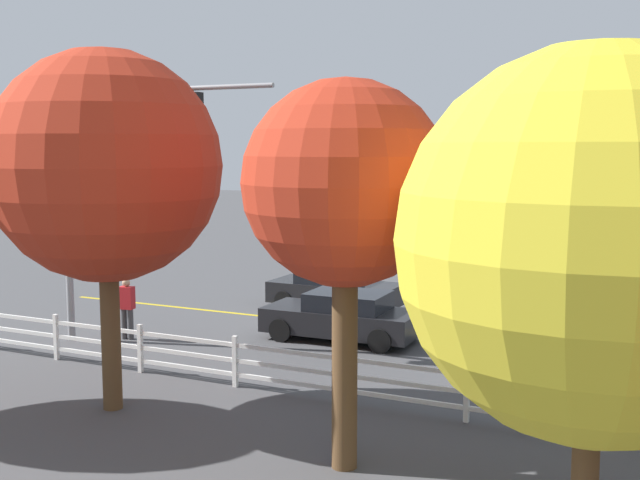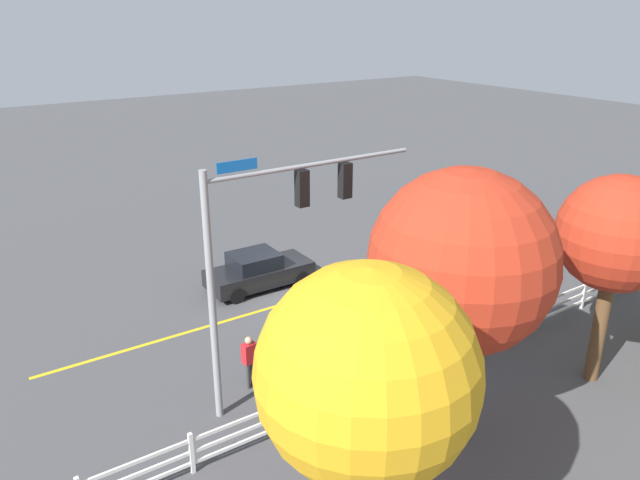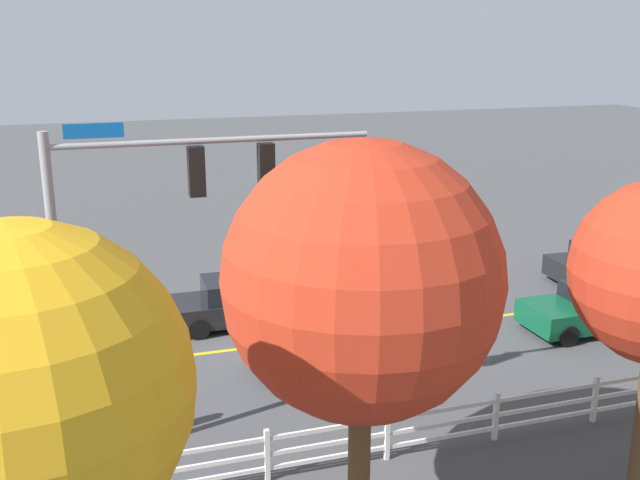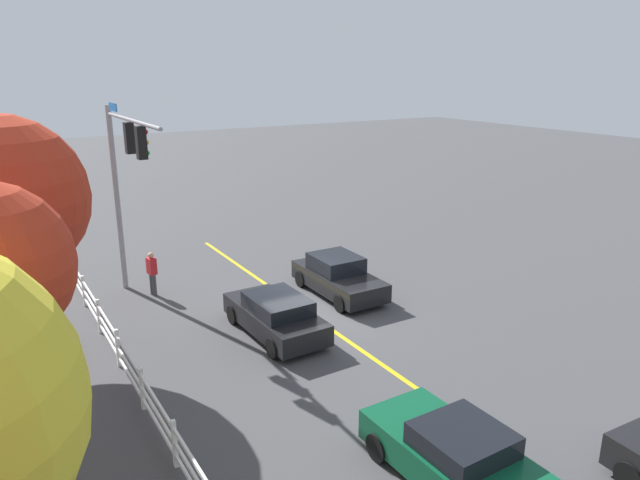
% 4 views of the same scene
% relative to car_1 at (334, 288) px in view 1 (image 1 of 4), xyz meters
% --- Properties ---
extents(ground_plane, '(120.00, 120.00, 0.00)m').
position_rel_car_1_xyz_m(ground_plane, '(-1.01, 1.90, -0.70)').
color(ground_plane, '#444447').
extents(lane_center_stripe, '(28.00, 0.16, 0.01)m').
position_rel_car_1_xyz_m(lane_center_stripe, '(-5.01, 1.90, -0.70)').
color(lane_center_stripe, gold).
rests_on(lane_center_stripe, ground_plane).
extents(signal_assembly, '(6.47, 0.38, 7.12)m').
position_rel_car_1_xyz_m(signal_assembly, '(3.14, 6.74, 4.27)').
color(signal_assembly, gray).
rests_on(signal_assembly, ground_plane).
extents(car_1, '(4.26, 1.92, 1.49)m').
position_rel_car_1_xyz_m(car_1, '(0.00, 0.00, 0.00)').
color(car_1, black).
rests_on(car_1, ground_plane).
extents(car_2, '(4.26, 1.94, 1.35)m').
position_rel_car_1_xyz_m(car_2, '(-1.89, 3.61, -0.03)').
color(car_2, black).
rests_on(car_2, ground_plane).
extents(pedestrian, '(0.44, 0.32, 1.69)m').
position_rel_car_1_xyz_m(pedestrian, '(3.54, 6.03, 0.23)').
color(pedestrian, '#3F3F42').
rests_on(pedestrian, ground_plane).
extents(white_rail_fence, '(26.10, 0.10, 1.15)m').
position_rel_car_1_xyz_m(white_rail_fence, '(-4.01, 8.45, -0.10)').
color(white_rail_fence, white).
rests_on(white_rail_fence, ground_plane).
extents(tree_0, '(4.58, 4.58, 7.21)m').
position_rel_car_1_xyz_m(tree_0, '(0.09, 10.73, 4.20)').
color(tree_0, brown).
rests_on(tree_0, ground_plane).
extents(tree_1, '(4.94, 4.94, 6.57)m').
position_rel_car_1_xyz_m(tree_1, '(-9.26, 12.78, 3.39)').
color(tree_1, brown).
rests_on(tree_1, ground_plane).
extents(tree_3, '(3.33, 3.33, 6.38)m').
position_rel_car_1_xyz_m(tree_3, '(-5.33, 11.41, 3.97)').
color(tree_3, brown).
rests_on(tree_3, ground_plane).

